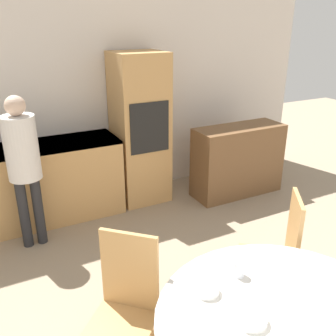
# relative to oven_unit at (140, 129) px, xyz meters

# --- Properties ---
(wall_back) EXTENTS (6.21, 0.05, 2.60)m
(wall_back) POSITION_rel_oven_unit_xyz_m (-0.47, 0.34, 0.38)
(wall_back) COLOR silver
(wall_back) RESTS_ON ground_plane
(kitchen_counter) EXTENTS (2.39, 0.60, 0.91)m
(kitchen_counter) POSITION_rel_oven_unit_xyz_m (-1.54, -0.01, -0.46)
(kitchen_counter) COLOR tan
(kitchen_counter) RESTS_ON ground_plane
(oven_unit) EXTENTS (0.61, 0.59, 1.85)m
(oven_unit) POSITION_rel_oven_unit_xyz_m (0.00, 0.00, 0.00)
(oven_unit) COLOR tan
(oven_unit) RESTS_ON ground_plane
(sideboard) EXTENTS (1.20, 0.45, 0.92)m
(sideboard) POSITION_rel_oven_unit_xyz_m (1.18, -0.46, -0.46)
(sideboard) COLOR brown
(sideboard) RESTS_ON ground_plane
(chair_far_left) EXTENTS (0.57, 0.57, 0.99)m
(chair_far_left) POSITION_rel_oven_unit_xyz_m (-1.12, -2.34, -0.38)
(chair_far_left) COLOR tan
(chair_far_left) RESTS_ON ground_plane
(chair_far_right) EXTENTS (0.56, 0.56, 0.99)m
(chair_far_right) POSITION_rel_oven_unit_xyz_m (0.15, -2.35, -0.38)
(chair_far_right) COLOR tan
(chair_far_right) RESTS_ON ground_plane
(person_standing) EXTENTS (0.31, 0.31, 1.56)m
(person_standing) POSITION_rel_oven_unit_xyz_m (-1.43, -0.50, 0.04)
(person_standing) COLOR #262628
(person_standing) RESTS_ON ground_plane
(cup) EXTENTS (0.07, 0.07, 0.10)m
(cup) POSITION_rel_oven_unit_xyz_m (-0.50, -2.66, -0.13)
(cup) COLOR silver
(cup) RESTS_ON dining_table
(bowl_near) EXTENTS (0.14, 0.14, 0.04)m
(bowl_near) POSITION_rel_oven_unit_xyz_m (-0.76, -2.70, -0.15)
(bowl_near) COLOR white
(bowl_near) RESTS_ON dining_table
(bowl_far) EXTENTS (0.17, 0.17, 0.04)m
(bowl_far) POSITION_rel_oven_unit_xyz_m (-0.68, -2.99, -0.15)
(bowl_far) COLOR white
(bowl_far) RESTS_ON dining_table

